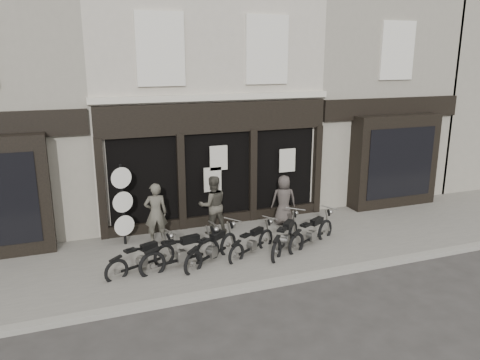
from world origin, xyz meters
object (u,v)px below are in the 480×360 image
object	(u,v)px
motorcycle_3	(252,245)
advert_sign_post	(123,208)
motorcycle_1	(182,255)
motorcycle_2	(212,251)
man_centre	(213,205)
man_right	(284,200)
man_left	(156,213)
motorcycle_4	(285,239)
motorcycle_5	(312,235)
motorcycle_0	(142,261)

from	to	relation	value
motorcycle_3	advert_sign_post	xyz separation A→B (m)	(-3.09, 1.81, 0.81)
motorcycle_1	motorcycle_2	bearing A→B (deg)	-10.10
motorcycle_2	man_centre	xyz separation A→B (m)	(0.61, 1.88, 0.60)
motorcycle_1	man_centre	distance (m)	2.45
man_centre	man_right	xyz separation A→B (m)	(2.30, 0.01, -0.10)
man_left	man_centre	world-z (taller)	man_centre
motorcycle_3	motorcycle_4	world-z (taller)	motorcycle_4
motorcycle_2	man_right	size ratio (longest dim) A/B	1.18
motorcycle_1	man_left	bearing A→B (deg)	86.27
motorcycle_4	motorcycle_5	xyz separation A→B (m)	(0.84, 0.05, -0.01)
man_left	motorcycle_0	bearing A→B (deg)	72.65
motorcycle_5	man_right	size ratio (longest dim) A/B	1.23
man_centre	man_right	distance (m)	2.31
motorcycle_4	man_left	size ratio (longest dim) A/B	0.97
motorcycle_2	motorcycle_3	xyz separation A→B (m)	(1.15, 0.11, -0.04)
motorcycle_1	man_centre	world-z (taller)	man_centre
motorcycle_5	man_centre	xyz separation A→B (m)	(-2.33, 1.78, 0.60)
man_left	man_right	world-z (taller)	man_left
motorcycle_3	man_right	xyz separation A→B (m)	(1.77, 1.77, 0.54)
motorcycle_2	man_centre	distance (m)	2.06
motorcycle_2	man_centre	size ratio (longest dim) A/B	1.05
motorcycle_0	motorcycle_4	distance (m)	3.86
motorcycle_0	man_right	distance (m)	5.04
motorcycle_4	man_centre	xyz separation A→B (m)	(-1.49, 1.83, 0.59)
motorcycle_3	advert_sign_post	distance (m)	3.67
motorcycle_2	man_centre	bearing A→B (deg)	37.37
motorcycle_0	motorcycle_5	size ratio (longest dim) A/B	0.96
motorcycle_0	advert_sign_post	distance (m)	2.00
motorcycle_5	advert_sign_post	distance (m)	5.27
motorcycle_1	motorcycle_2	xyz separation A→B (m)	(0.80, 0.04, -0.02)
motorcycle_0	motorcycle_3	size ratio (longest dim) A/B	1.08
motorcycle_3	motorcycle_4	xyz separation A→B (m)	(0.95, -0.06, 0.04)
motorcycle_4	motorcycle_2	bearing A→B (deg)	135.00
motorcycle_2	motorcycle_1	bearing A→B (deg)	148.23
motorcycle_1	man_left	xyz separation A→B (m)	(-0.29, 1.78, 0.56)
motorcycle_1	motorcycle_4	xyz separation A→B (m)	(2.90, 0.09, -0.02)
motorcycle_1	motorcycle_3	bearing A→B (deg)	-8.49
man_left	man_centre	size ratio (longest dim) A/B	0.99
man_right	motorcycle_4	bearing A→B (deg)	81.29
advert_sign_post	man_left	bearing A→B (deg)	-29.89
motorcycle_0	motorcycle_2	distance (m)	1.77
motorcycle_2	man_left	distance (m)	2.13
motorcycle_0	man_left	bearing A→B (deg)	45.89
man_right	motorcycle_3	bearing A→B (deg)	60.41
man_right	advert_sign_post	distance (m)	4.87
motorcycle_4	man_centre	distance (m)	2.43
motorcycle_3	man_centre	world-z (taller)	man_centre
motorcycle_2	man_right	world-z (taller)	man_right
motorcycle_0	advert_sign_post	xyz separation A→B (m)	(-0.18, 1.83, 0.80)
motorcycle_2	motorcycle_0	bearing A→B (deg)	142.37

